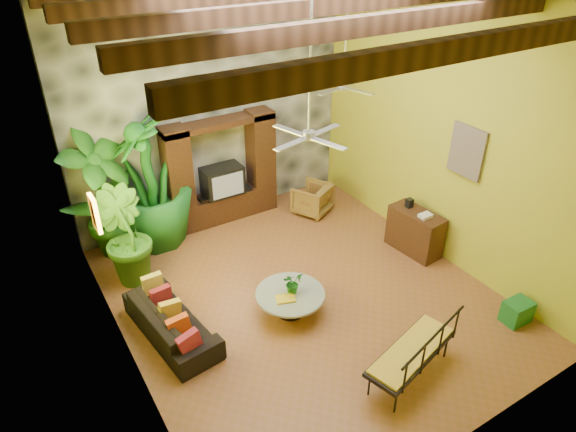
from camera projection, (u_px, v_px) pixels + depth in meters
ground at (302, 295)px, 9.10m from camera, size 7.00×7.00×0.00m
back_wall at (209, 104)px, 10.37m from camera, size 6.00×0.02×5.00m
left_wall at (105, 222)px, 6.46m from camera, size 0.02×7.00×5.00m
right_wall at (444, 129)px, 9.17m from camera, size 0.02×7.00×5.00m
stone_accent_wall at (211, 104)px, 10.32m from camera, size 5.98×0.10×4.98m
ceiling_beams at (307, 8)px, 6.64m from camera, size 5.95×5.36×0.22m
entertainment_center at (222, 178)px, 10.89m from camera, size 2.40×0.55×2.30m
ceiling_fan_front at (309, 121)px, 6.97m from camera, size 1.28×1.28×1.86m
ceiling_fan_back at (344, 74)px, 8.95m from camera, size 1.28×1.28×1.86m
wall_art_mask at (95, 213)px, 7.42m from camera, size 0.06×0.32×0.55m
wall_art_painting at (467, 152)px, 8.81m from camera, size 0.06×0.70×0.90m
sofa at (171, 321)px, 8.10m from camera, size 1.01×2.06×0.58m
wicker_armchair at (312, 199)px, 11.42m from camera, size 0.99×1.00×0.68m
tall_plant_a at (102, 196)px, 9.52m from camera, size 1.66×1.47×2.62m
tall_plant_b at (123, 237)px, 9.04m from camera, size 1.25×1.29×1.83m
tall_plant_c at (149, 179)px, 9.89m from camera, size 1.98×1.98×2.80m
coffee_table at (290, 300)px, 8.59m from camera, size 1.16×1.16×0.40m
centerpiece_plant at (292, 283)px, 8.47m from camera, size 0.39×0.36×0.36m
yellow_tray at (285, 299)px, 8.38m from camera, size 0.37×0.32×0.03m
iron_bench at (416, 352)px, 7.21m from camera, size 1.71×0.99×0.57m
side_console at (415, 232)px, 10.07m from camera, size 0.58×1.13×0.87m
green_bin at (517, 312)px, 8.43m from camera, size 0.46×0.35×0.39m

